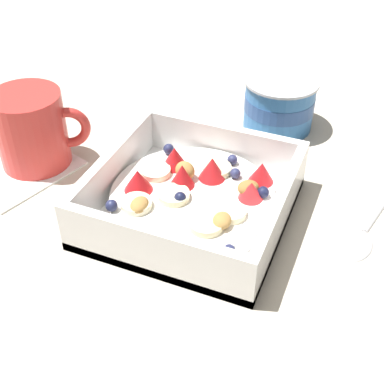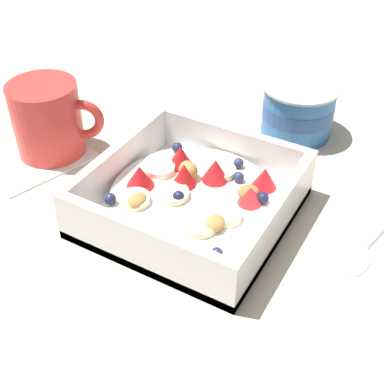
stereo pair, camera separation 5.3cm
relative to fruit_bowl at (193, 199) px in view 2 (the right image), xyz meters
name	(u,v)px [view 2 (the right image)]	position (x,y,z in m)	size (l,w,h in m)	color
ground_plane	(195,204)	(-0.01, 0.02, -0.02)	(2.40, 2.40, 0.00)	beige
fruit_bowl	(193,199)	(0.00, 0.00, 0.00)	(0.19, 0.19, 0.06)	white
spoon	(367,243)	(0.17, 0.04, -0.02)	(0.06, 0.17, 0.01)	silver
yogurt_cup	(298,109)	(0.04, 0.20, 0.01)	(0.09, 0.09, 0.07)	#3370B7
coffee_mug	(46,122)	(-0.20, 0.01, 0.02)	(0.10, 0.08, 0.09)	red
folded_napkin	(31,153)	(-0.22, 0.00, -0.02)	(0.12, 0.12, 0.01)	white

